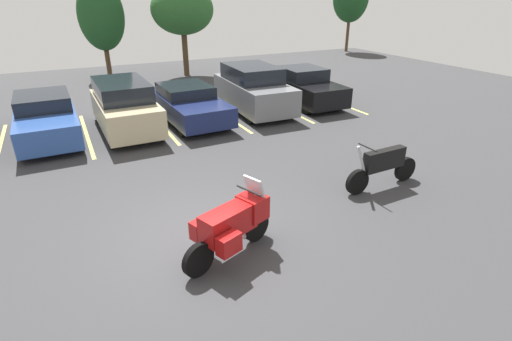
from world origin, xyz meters
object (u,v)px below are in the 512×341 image
(car_grey, at_px, (253,89))
(motorcycle_second, at_px, (383,166))
(car_navy, at_px, (189,104))
(motorcycle_touring, at_px, (232,224))
(car_champagne, at_px, (125,107))
(car_blue, at_px, (46,118))
(car_black, at_px, (305,87))

(car_grey, bearing_deg, motorcycle_second, -91.45)
(car_navy, bearing_deg, motorcycle_second, -71.09)
(motorcycle_touring, xyz_separation_m, car_champagne, (-0.49, 8.46, 0.22))
(motorcycle_touring, height_order, car_champagne, car_champagne)
(motorcycle_touring, distance_m, car_blue, 9.43)
(car_champagne, height_order, car_navy, car_champagne)
(motorcycle_second, xyz_separation_m, car_black, (2.80, 7.93, 0.15))
(car_champagne, height_order, car_black, car_champagne)
(motorcycle_touring, relative_size, car_grey, 0.45)
(car_blue, xyz_separation_m, car_grey, (7.79, -0.15, 0.20))
(car_champagne, xyz_separation_m, car_black, (7.84, 0.39, -0.16))
(motorcycle_second, height_order, car_blue, car_blue)
(car_champagne, xyz_separation_m, car_navy, (2.40, 0.19, -0.22))
(car_blue, bearing_deg, car_black, -0.43)
(motorcycle_second, distance_m, car_navy, 8.17)
(car_navy, xyz_separation_m, car_black, (5.45, 0.20, 0.06))
(motorcycle_second, bearing_deg, car_navy, 108.91)
(motorcycle_second, relative_size, car_grey, 0.51)
(car_grey, bearing_deg, car_champagne, -176.49)
(motorcycle_second, distance_m, car_champagne, 9.08)
(car_blue, xyz_separation_m, car_navy, (4.94, -0.28, -0.03))
(motorcycle_touring, xyz_separation_m, car_blue, (-3.04, 8.93, 0.03))
(car_champagne, height_order, car_grey, car_grey)
(car_blue, bearing_deg, motorcycle_second, -46.54)
(motorcycle_touring, xyz_separation_m, car_grey, (4.75, 8.78, 0.23))
(motorcycle_touring, relative_size, car_blue, 0.43)
(motorcycle_touring, bearing_deg, car_black, 50.29)
(car_blue, height_order, car_black, car_black)
(car_blue, xyz_separation_m, car_champagne, (2.54, -0.47, 0.18))
(car_champagne, relative_size, car_grey, 0.94)
(motorcycle_touring, bearing_deg, car_navy, 77.59)
(car_black, bearing_deg, car_grey, -178.54)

